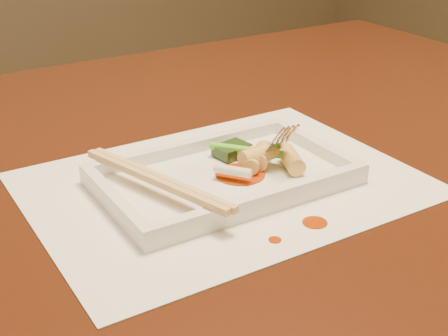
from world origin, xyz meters
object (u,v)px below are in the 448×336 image
placemat (224,184)px  fork (270,94)px  table (175,238)px  chopstick_a (153,180)px  plate_base (224,180)px

placemat → fork: bearing=14.4°
table → chopstick_a: (-0.06, -0.08, 0.13)m
table → placemat: bearing=-74.4°
table → placemat: (0.02, -0.08, 0.10)m
chopstick_a → table: bearing=52.6°
placemat → chopstick_a: size_ratio=2.03×
table → fork: size_ratio=10.00×
table → plate_base: 0.13m
plate_base → fork: fork is taller
plate_base → chopstick_a: chopstick_a is taller
placemat → fork: fork is taller
table → fork: 0.21m
table → plate_base: plate_base is taller
table → fork: fork is taller
placemat → fork: (0.07, 0.02, 0.08)m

